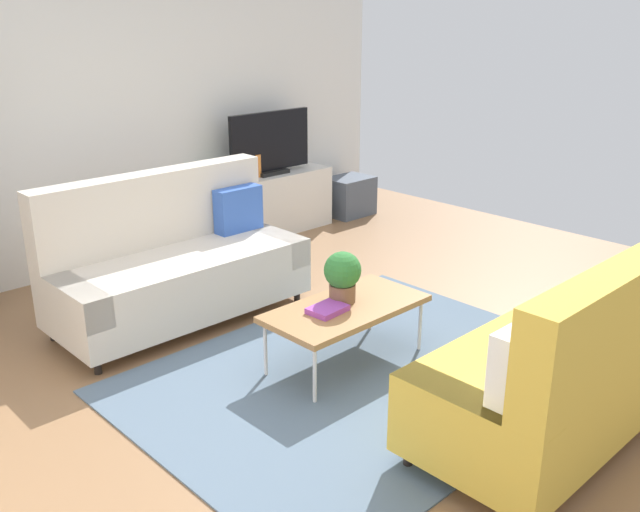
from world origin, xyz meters
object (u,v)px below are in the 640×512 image
(tv, at_px, (270,144))
(bottle_2, at_px, (258,166))
(tv_console, at_px, (270,203))
(bottle_1, at_px, (250,172))
(couch_beige, at_px, (176,263))
(storage_trunk, at_px, (349,196))
(vase_0, at_px, (221,173))
(potted_plant, at_px, (342,275))
(table_book_0, at_px, (327,309))
(bottle_0, at_px, (242,172))
(coffee_table, at_px, (346,309))
(couch_green, at_px, (571,363))

(tv, bearing_deg, bottle_2, -173.70)
(tv_console, distance_m, tv, 0.63)
(tv_console, distance_m, bottle_1, 0.49)
(couch_beige, height_order, storage_trunk, couch_beige)
(storage_trunk, relative_size, vase_0, 3.06)
(bottle_1, bearing_deg, potted_plant, -115.79)
(storage_trunk, distance_m, bottle_2, 1.39)
(tv_console, bearing_deg, storage_trunk, -5.19)
(potted_plant, relative_size, vase_0, 2.03)
(bottle_1, bearing_deg, table_book_0, -118.72)
(couch_beige, relative_size, bottle_0, 11.96)
(tv_console, xyz_separation_m, bottle_2, (-0.18, -0.04, 0.44))
(table_book_0, bearing_deg, coffee_table, -3.62)
(couch_green, relative_size, potted_plant, 5.51)
(couch_green, bearing_deg, storage_trunk, 59.12)
(coffee_table, distance_m, tv_console, 3.00)
(tv, height_order, table_book_0, tv)
(potted_plant, bearing_deg, tv_console, 59.48)
(tv, xyz_separation_m, bottle_0, (-0.38, -0.02, -0.23))
(tv, distance_m, storage_trunk, 1.32)
(couch_beige, height_order, couch_green, same)
(bottle_2, bearing_deg, storage_trunk, -2.68)
(couch_beige, height_order, vase_0, couch_beige)
(table_book_0, bearing_deg, tv_console, 56.94)
(couch_beige, relative_size, tv, 1.91)
(vase_0, bearing_deg, bottle_1, -17.09)
(coffee_table, height_order, bottle_1, bottle_1)
(coffee_table, distance_m, table_book_0, 0.17)
(couch_beige, xyz_separation_m, table_book_0, (0.23, -1.41, -0.00))
(couch_green, height_order, bottle_1, couch_green)
(bottle_0, distance_m, bottle_1, 0.10)
(bottle_0, distance_m, bottle_2, 0.21)
(vase_0, distance_m, bottle_1, 0.31)
(potted_plant, xyz_separation_m, table_book_0, (-0.19, -0.06, -0.17))
(storage_trunk, bearing_deg, table_book_0, -138.26)
(tv_console, bearing_deg, tv, -90.00)
(storage_trunk, height_order, table_book_0, table_book_0)
(coffee_table, relative_size, bottle_1, 7.58)
(coffee_table, distance_m, potted_plant, 0.23)
(tv, relative_size, bottle_0, 6.28)
(storage_trunk, xyz_separation_m, vase_0, (-1.68, 0.15, 0.50))
(vase_0, height_order, bottle_1, vase_0)
(storage_trunk, xyz_separation_m, potted_plant, (-2.59, -2.42, 0.39))
(bottle_2, bearing_deg, table_book_0, -120.53)
(couch_green, relative_size, coffee_table, 1.73)
(table_book_0, bearing_deg, bottle_0, 62.99)
(table_book_0, distance_m, vase_0, 2.86)
(coffee_table, distance_m, bottle_1, 2.85)
(tv_console, xyz_separation_m, tv, (0.00, -0.02, 0.63))
(table_book_0, relative_size, vase_0, 1.41)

